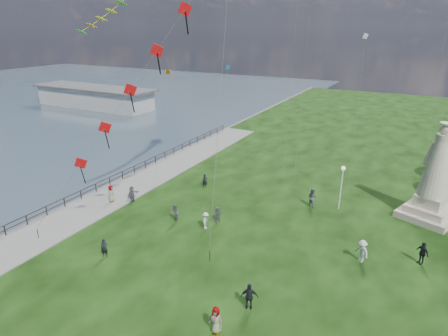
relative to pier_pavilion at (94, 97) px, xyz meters
The scene contains 18 objects.
waterfront 49.44m from the pier_pavilion, 41.92° to the right, with size 200.00×200.00×1.51m.
pier_pavilion is the anchor object (origin of this frame).
statue 70.66m from the pier_pavilion, 19.57° to the right, with size 5.58×5.58×8.88m.
lamppost 64.45m from the pier_pavilion, 23.59° to the right, with size 0.41×0.41×4.39m.
person_0 61.86m from the pier_pavilion, 43.08° to the right, with size 0.55×0.36×1.51m, color black.
person_1 58.43m from the pier_pavilion, 37.00° to the right, with size 0.79×0.48×1.62m, color #595960.
person_2 60.78m from the pier_pavilion, 35.12° to the right, with size 0.97×0.50×1.50m, color silver.
person_3 71.04m from the pier_pavilion, 36.40° to the right, with size 1.07×0.55×1.82m, color black.
person_4 71.95m from the pier_pavilion, 38.50° to the right, with size 0.84×0.51×1.71m, color #595960.
person_5 53.12m from the pier_pavilion, 39.89° to the right, with size 1.62×0.70×1.75m, color #595960.
person_6 52.80m from the pier_pavilion, 31.31° to the right, with size 0.56×0.37×1.53m, color black.
person_7 62.46m from the pier_pavilion, 25.01° to the right, with size 0.92×0.57×1.89m, color #595960.
person_8 70.91m from the pier_pavilion, 28.37° to the right, with size 1.15×0.59×1.78m, color silver.
person_9 73.56m from the pier_pavilion, 25.63° to the right, with size 1.03×0.53×1.75m, color black.
person_10 52.30m from the pier_pavilion, 42.01° to the right, with size 0.83×0.51×1.69m, color #595960.
person_11 60.24m from the pier_pavilion, 33.77° to the right, with size 1.36×0.59×1.47m, color #595960.
red_kite_train 60.20m from the pier_pavilion, 39.19° to the right, with size 12.21×9.35×20.84m.
small_kites 59.67m from the pier_pavilion, 19.72° to the right, with size 29.51×15.48×28.76m.
Camera 1 is at (12.63, -17.27, 16.40)m, focal length 30.00 mm.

